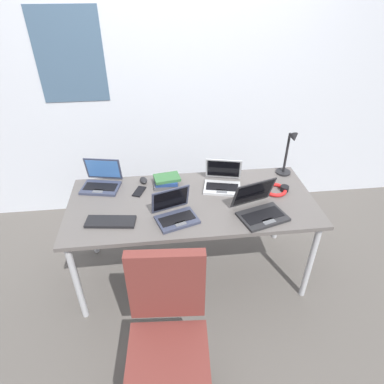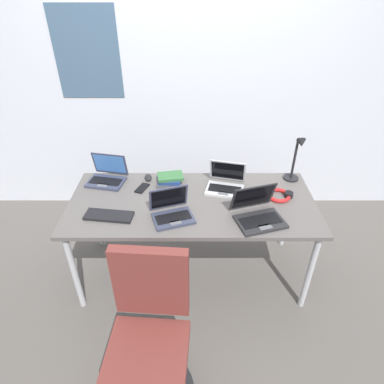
% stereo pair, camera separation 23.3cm
% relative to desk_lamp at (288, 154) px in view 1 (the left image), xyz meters
% --- Properties ---
extents(ground_plane, '(12.00, 12.00, 0.00)m').
position_rel_desk_lamp_xyz_m(ground_plane, '(-0.80, -0.28, -0.94)').
color(ground_plane, '#56514C').
extents(wall_back, '(6.00, 0.13, 2.60)m').
position_rel_desk_lamp_xyz_m(wall_back, '(-0.80, 0.82, 0.36)').
color(wall_back, silver).
rests_on(wall_back, ground_plane).
extents(desk, '(1.80, 0.80, 0.74)m').
position_rel_desk_lamp_xyz_m(desk, '(-0.80, -0.28, -0.25)').
color(desk, '#595451').
rests_on(desk, ground_plane).
extents(desk_lamp, '(0.12, 0.18, 0.40)m').
position_rel_desk_lamp_xyz_m(desk_lamp, '(0.00, 0.00, 0.00)').
color(desk_lamp, black).
rests_on(desk_lamp, desk).
extents(laptop_far_corner, '(0.33, 0.30, 0.21)m').
position_rel_desk_lamp_xyz_m(laptop_far_corner, '(-0.54, -0.11, -0.15)').
color(laptop_far_corner, '#B7BABC').
rests_on(laptop_far_corner, desk).
extents(laptop_near_mouse, '(0.32, 0.28, 0.21)m').
position_rel_desk_lamp_xyz_m(laptop_near_mouse, '(-1.47, -0.00, -0.15)').
color(laptop_near_mouse, '#33384C').
rests_on(laptop_near_mouse, desk).
extents(laptop_back_right, '(0.33, 0.30, 0.20)m').
position_rel_desk_lamp_xyz_m(laptop_back_right, '(-0.94, -0.46, -0.16)').
color(laptop_back_right, '#33384C').
rests_on(laptop_back_right, desk).
extents(laptop_mid_desk, '(0.38, 0.36, 0.23)m').
position_rel_desk_lamp_xyz_m(laptop_mid_desk, '(-0.36, -0.49, -0.15)').
color(laptop_mid_desk, '#232326').
rests_on(laptop_mid_desk, desk).
extents(external_keyboard, '(0.34, 0.16, 0.02)m').
position_rel_desk_lamp_xyz_m(external_keyboard, '(-1.37, -0.46, -0.19)').
color(external_keyboard, black).
rests_on(external_keyboard, desk).
extents(computer_mouse, '(0.07, 0.10, 0.03)m').
position_rel_desk_lamp_xyz_m(computer_mouse, '(-1.15, 0.03, -0.18)').
color(computer_mouse, black).
rests_on(computer_mouse, desk).
extents(cell_phone, '(0.11, 0.15, 0.01)m').
position_rel_desk_lamp_xyz_m(cell_phone, '(-1.19, -0.11, -0.19)').
color(cell_phone, black).
rests_on(cell_phone, desk).
extents(headphones, '(0.21, 0.18, 0.04)m').
position_rel_desk_lamp_xyz_m(headphones, '(-0.16, -0.22, -0.18)').
color(headphones, red).
rests_on(headphones, desk).
extents(book_stack, '(0.21, 0.16, 0.08)m').
position_rel_desk_lamp_xyz_m(book_stack, '(-0.97, -0.05, -0.16)').
color(book_stack, '#4C4C51').
rests_on(book_stack, desk).
extents(office_chair, '(0.52, 0.55, 0.97)m').
position_rel_desk_lamp_xyz_m(office_chair, '(-1.04, -1.19, -0.54)').
color(office_chair, black).
rests_on(office_chair, ground_plane).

